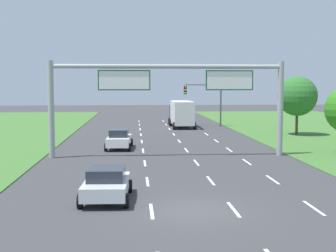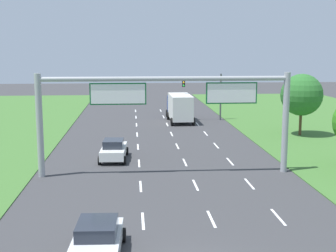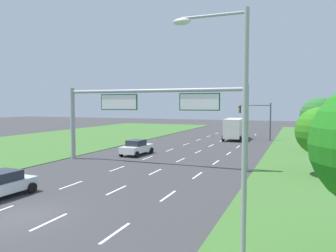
{
  "view_description": "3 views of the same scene",
  "coord_description": "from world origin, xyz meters",
  "px_view_note": "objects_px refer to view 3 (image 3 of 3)",
  "views": [
    {
      "loc": [
        -2.46,
        -19.24,
        5.32
      ],
      "look_at": [
        -0.28,
        10.69,
        2.63
      ],
      "focal_mm": 50.0,
      "sensor_mm": 36.0,
      "label": 1
    },
    {
      "loc": [
        -2.23,
        -16.56,
        8.64
      ],
      "look_at": [
        0.02,
        12.46,
        3.77
      ],
      "focal_mm": 50.0,
      "sensor_mm": 36.0,
      "label": 2
    },
    {
      "loc": [
        12.3,
        -11.65,
        5.41
      ],
      "look_at": [
        2.35,
        13.22,
        3.62
      ],
      "focal_mm": 35.0,
      "sensor_mm": 36.0,
      "label": 3
    }
  ],
  "objects_px": {
    "box_truck": "(235,128)",
    "roadside_tree_far": "(319,116)",
    "sign_gantry": "(151,110)",
    "roadside_tree_mid": "(320,131)",
    "traffic_light_mast": "(257,115)",
    "street_lamp": "(233,114)",
    "car_lead_silver": "(137,147)"
  },
  "relations": [
    {
      "from": "traffic_light_mast",
      "to": "roadside_tree_far",
      "type": "relative_size",
      "value": 0.91
    },
    {
      "from": "car_lead_silver",
      "to": "sign_gantry",
      "type": "xyz_separation_m",
      "value": [
        3.83,
        -4.54,
        4.12
      ]
    },
    {
      "from": "traffic_light_mast",
      "to": "street_lamp",
      "type": "height_order",
      "value": "street_lamp"
    },
    {
      "from": "box_truck",
      "to": "roadside_tree_far",
      "type": "height_order",
      "value": "roadside_tree_far"
    },
    {
      "from": "street_lamp",
      "to": "box_truck",
      "type": "bearing_deg",
      "value": 100.0
    },
    {
      "from": "box_truck",
      "to": "roadside_tree_mid",
      "type": "relative_size",
      "value": 1.56
    },
    {
      "from": "car_lead_silver",
      "to": "traffic_light_mast",
      "type": "xyz_separation_m",
      "value": [
        10.19,
        19.52,
        3.06
      ]
    },
    {
      "from": "traffic_light_mast",
      "to": "roadside_tree_mid",
      "type": "distance_m",
      "value": 24.85
    },
    {
      "from": "sign_gantry",
      "to": "street_lamp",
      "type": "xyz_separation_m",
      "value": [
        10.16,
        -15.6,
        0.16
      ]
    },
    {
      "from": "car_lead_silver",
      "to": "roadside_tree_mid",
      "type": "relative_size",
      "value": 0.84
    },
    {
      "from": "sign_gantry",
      "to": "roadside_tree_far",
      "type": "relative_size",
      "value": 2.8
    },
    {
      "from": "sign_gantry",
      "to": "roadside_tree_mid",
      "type": "height_order",
      "value": "sign_gantry"
    },
    {
      "from": "box_truck",
      "to": "roadside_tree_mid",
      "type": "xyz_separation_m",
      "value": [
        10.44,
        -23.21,
        1.65
      ]
    },
    {
      "from": "car_lead_silver",
      "to": "sign_gantry",
      "type": "distance_m",
      "value": 7.23
    },
    {
      "from": "box_truck",
      "to": "roadside_tree_far",
      "type": "xyz_separation_m",
      "value": [
        11.04,
        -10.23,
        2.34
      ]
    },
    {
      "from": "roadside_tree_mid",
      "to": "street_lamp",
      "type": "bearing_deg",
      "value": -102.55
    },
    {
      "from": "sign_gantry",
      "to": "roadside_tree_far",
      "type": "xyz_separation_m",
      "value": [
        14.3,
        13.32,
        -0.83
      ]
    },
    {
      "from": "traffic_light_mast",
      "to": "street_lamp",
      "type": "bearing_deg",
      "value": -84.53
    },
    {
      "from": "traffic_light_mast",
      "to": "street_lamp",
      "type": "xyz_separation_m",
      "value": [
        3.8,
        -39.66,
        1.21
      ]
    },
    {
      "from": "sign_gantry",
      "to": "street_lamp",
      "type": "bearing_deg",
      "value": -56.92
    },
    {
      "from": "car_lead_silver",
      "to": "roadside_tree_far",
      "type": "height_order",
      "value": "roadside_tree_far"
    },
    {
      "from": "car_lead_silver",
      "to": "street_lamp",
      "type": "bearing_deg",
      "value": -52.42
    },
    {
      "from": "roadside_tree_mid",
      "to": "roadside_tree_far",
      "type": "xyz_separation_m",
      "value": [
        0.59,
        12.99,
        0.69
      ]
    },
    {
      "from": "roadside_tree_far",
      "to": "sign_gantry",
      "type": "bearing_deg",
      "value": -137.04
    },
    {
      "from": "sign_gantry",
      "to": "street_lamp",
      "type": "height_order",
      "value": "street_lamp"
    },
    {
      "from": "traffic_light_mast",
      "to": "roadside_tree_far",
      "type": "height_order",
      "value": "roadside_tree_far"
    },
    {
      "from": "car_lead_silver",
      "to": "street_lamp",
      "type": "xyz_separation_m",
      "value": [
        13.99,
        -20.14,
        4.28
      ]
    },
    {
      "from": "street_lamp",
      "to": "car_lead_silver",
      "type": "bearing_deg",
      "value": 124.78
    },
    {
      "from": "box_truck",
      "to": "street_lamp",
      "type": "distance_m",
      "value": 39.88
    },
    {
      "from": "sign_gantry",
      "to": "traffic_light_mast",
      "type": "xyz_separation_m",
      "value": [
        6.36,
        24.06,
        -1.05
      ]
    },
    {
      "from": "car_lead_silver",
      "to": "roadside_tree_far",
      "type": "relative_size",
      "value": 0.71
    },
    {
      "from": "traffic_light_mast",
      "to": "roadside_tree_mid",
      "type": "relative_size",
      "value": 1.07
    }
  ]
}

